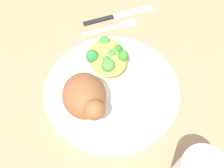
{
  "coord_description": "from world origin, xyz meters",
  "views": [
    {
      "loc": [
        0.25,
        -0.06,
        0.44
      ],
      "look_at": [
        0.0,
        0.0,
        0.03
      ],
      "focal_mm": 38.72,
      "sensor_mm": 36.0,
      "label": 1
    }
  ],
  "objects": [
    {
      "name": "mac_cheese_with_broccoli",
      "position": [
        -0.06,
        0.0,
        0.04
      ],
      "size": [
        0.1,
        0.09,
        0.04
      ],
      "color": "gold",
      "rests_on": "plate"
    },
    {
      "name": "rice_pile",
      "position": [
        0.03,
        0.06,
        0.04
      ],
      "size": [
        0.1,
        0.09,
        0.05
      ],
      "primitive_type": "ellipsoid",
      "color": "white",
      "rests_on": "plate"
    },
    {
      "name": "knife",
      "position": [
        -0.21,
        0.05,
        0.0
      ],
      "size": [
        0.04,
        0.19,
        0.01
      ],
      "color": "black",
      "rests_on": "ground_plane"
    },
    {
      "name": "plate",
      "position": [
        0.0,
        0.0,
        0.01
      ],
      "size": [
        0.28,
        0.28,
        0.02
      ],
      "color": "white",
      "rests_on": "ground_plane"
    },
    {
      "name": "roasted_chicken",
      "position": [
        0.03,
        -0.06,
        0.05
      ],
      "size": [
        0.1,
        0.08,
        0.07
      ],
      "color": "brown",
      "rests_on": "plate"
    },
    {
      "name": "fork",
      "position": [
        -0.18,
        0.04,
        0.0
      ],
      "size": [
        0.03,
        0.14,
        0.01
      ],
      "color": "silver",
      "rests_on": "ground_plane"
    },
    {
      "name": "ground_plane",
      "position": [
        0.0,
        0.0,
        0.0
      ],
      "size": [
        2.0,
        2.0,
        0.0
      ],
      "primitive_type": "plane",
      "color": "#A67856"
    }
  ]
}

